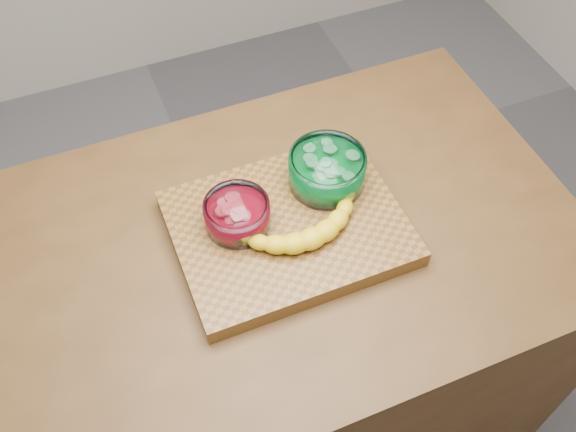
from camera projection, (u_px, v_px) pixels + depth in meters
name	position (u px, v px, depth m)	size (l,w,h in m)	color
ground	(288.00, 400.00, 2.02)	(3.50, 3.50, 0.00)	#5A5A5F
counter	(288.00, 335.00, 1.66)	(1.20, 0.80, 0.90)	#4E3217
cutting_board	(288.00, 228.00, 1.29)	(0.45, 0.35, 0.04)	brown
bowl_red	(237.00, 214.00, 1.24)	(0.13, 0.13, 0.06)	white
bowl_green	(327.00, 170.00, 1.31)	(0.16, 0.16, 0.07)	white
banana	(302.00, 226.00, 1.24)	(0.29, 0.14, 0.04)	gold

